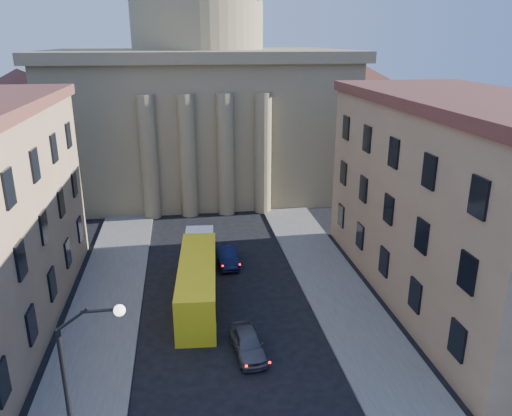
# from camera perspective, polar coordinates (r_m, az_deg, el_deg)

# --- Properties ---
(sidewalk_left) EXTENTS (5.00, 60.00, 0.15)m
(sidewalk_left) POSITION_cam_1_polar(r_m,az_deg,el_deg) (33.07, -18.06, -15.58)
(sidewalk_left) COLOR #5E5B56
(sidewalk_left) RESTS_ON ground
(sidewalk_right) EXTENTS (5.00, 60.00, 0.15)m
(sidewalk_right) POSITION_cam_1_polar(r_m,az_deg,el_deg) (34.38, 11.97, -13.56)
(sidewalk_right) COLOR #5E5B56
(sidewalk_right) RESTS_ON ground
(church) EXTENTS (68.02, 28.76, 36.60)m
(church) POSITION_cam_1_polar(r_m,az_deg,el_deg) (64.83, -6.44, 13.04)
(church) COLOR #8E7E57
(church) RESTS_ON ground
(building_right) EXTENTS (11.60, 26.60, 14.70)m
(building_right) POSITION_cam_1_polar(r_m,az_deg,el_deg) (38.24, 22.67, 0.87)
(building_right) COLOR #A2835F
(building_right) RESTS_ON ground
(street_lamp) EXTENTS (2.62, 0.44, 8.83)m
(street_lamp) POSITION_cam_1_polar(r_m,az_deg,el_deg) (21.81, -19.42, -18.88)
(street_lamp) COLOR black
(street_lamp) RESTS_ON ground
(car_right_far) EXTENTS (2.11, 4.43, 1.46)m
(car_right_far) POSITION_cam_1_polar(r_m,az_deg,el_deg) (31.32, -0.93, -15.19)
(car_right_far) COLOR #4F4F55
(car_right_far) RESTS_ON ground
(car_right_distant) EXTENTS (1.72, 4.62, 1.51)m
(car_right_distant) POSITION_cam_1_polar(r_m,az_deg,el_deg) (42.67, -3.30, -5.43)
(car_right_distant) COLOR black
(car_right_distant) RESTS_ON ground
(city_bus) EXTENTS (3.40, 11.49, 3.19)m
(city_bus) POSITION_cam_1_polar(r_m,az_deg,el_deg) (36.42, -6.68, -8.33)
(city_bus) COLOR yellow
(city_bus) RESTS_ON ground
(box_truck) EXTENTS (2.65, 5.86, 3.14)m
(box_truck) POSITION_cam_1_polar(r_m,az_deg,el_deg) (40.85, -6.48, -5.55)
(box_truck) COLOR white
(box_truck) RESTS_ON ground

